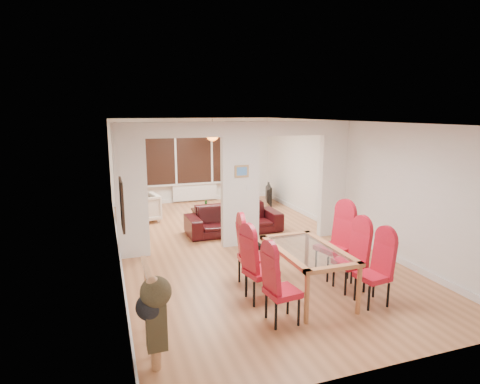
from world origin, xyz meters
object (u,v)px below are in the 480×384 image
dining_chair_lc (253,254)px  dining_chair_la (283,286)px  dining_table (307,272)px  dining_chair_lb (261,267)px  person (139,192)px  coffee_table (213,213)px  dining_chair_ra (373,271)px  armchair (143,208)px  dining_chair_rb (350,258)px  bowl (215,208)px  television (266,194)px  bottle (206,205)px  dining_chair_rc (333,244)px  sofa (234,219)px

dining_chair_lc → dining_chair_la: bearing=-86.9°
dining_table → dining_chair_lb: 0.75m
person → coffee_table: bearing=69.7°
dining_chair_ra → armchair: dining_chair_ra is taller
dining_chair_rb → coffee_table: size_ratio=0.98×
dining_chair_lb → dining_chair_lc: dining_chair_lc is taller
armchair → bowl: armchair is taller
dining_chair_ra → television: size_ratio=0.99×
dining_chair_la → dining_chair_lc: dining_chair_lc is taller
bottle → dining_chair_rc: bearing=-75.6°
dining_chair_rb → armchair: dining_chair_rb is taller
dining_table → dining_chair_rb: (0.74, -0.04, 0.14)m
dining_chair_rb → bottle: size_ratio=3.99×
dining_chair_lc → dining_chair_rc: bearing=1.2°
dining_chair_lb → dining_chair_ra: (1.50, -0.64, -0.02)m
bottle → bowl: bearing=6.9°
dining_table → dining_chair_lb: size_ratio=1.53×
dining_chair_rb → bottle: (-1.10, 4.94, -0.15)m
dining_chair_rb → dining_chair_lb: bearing=167.6°
dining_chair_rc → television: (1.05, 5.47, -0.29)m
dining_chair_rb → dining_chair_rc: size_ratio=0.90×
dining_chair_ra → bowl: bearing=91.2°
dining_chair_lb → dining_chair_lc: size_ratio=0.98×
bottle → dining_chair_rb: bearing=-77.5°
dining_chair_ra → bottle: size_ratio=3.89×
armchair → person: 0.46m
dining_chair_la → dining_chair_rb: bearing=14.9°
dining_chair_la → dining_chair_lb: bearing=86.1°
dining_chair_la → dining_chair_rb: 1.54m
dining_chair_rb → television: size_ratio=1.01×
dining_chair_rb → coffee_table: (-0.89, 5.01, -0.40)m
bowl → bottle: bearing=-173.1°
dining_chair_rc → television: 5.57m
dining_chair_rb → bowl: 5.05m
coffee_table → bowl: size_ratio=4.90×
dining_chair_lc → dining_chair_rc: 1.42m
dining_chair_la → dining_chair_rc: dining_chair_rc is taller
sofa → television: sofa is taller
dining_chair_ra → bowl: dining_chair_ra is taller
dining_chair_lc → bottle: (0.29, 4.29, -0.16)m
bowl → armchair: bearing=173.4°
armchair → dining_chair_la: bearing=2.1°
dining_table → dining_chair_ra: bearing=-36.5°
person → television: 4.02m
dining_chair_lb → bowl: bearing=70.0°
coffee_table → television: bearing=27.1°
dining_chair_ra → dining_chair_rb: bearing=85.9°
sofa → bowl: sofa is taller
dining_chair_rc → television: size_ratio=1.13×
dining_chair_la → sofa: bearing=74.0°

